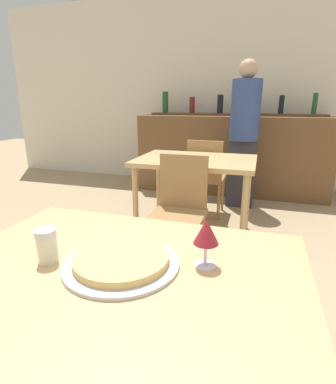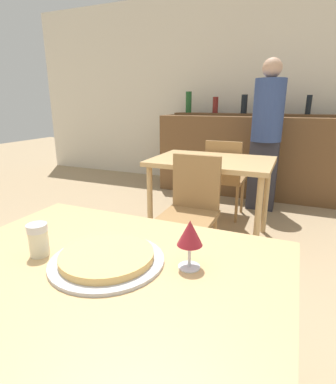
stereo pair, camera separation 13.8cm
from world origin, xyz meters
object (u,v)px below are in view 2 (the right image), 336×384
(chair_far_side_front, at_px, (192,205))
(cheese_shaker, at_px, (39,239))
(chair_far_side_back, at_px, (224,174))
(pizza_tray, at_px, (107,258))
(person_standing, at_px, (266,131))
(wine_glass, at_px, (190,234))

(chair_far_side_front, distance_m, cheese_shaker, 1.42)
(chair_far_side_back, xyz_separation_m, pizza_tray, (0.16, -2.45, 0.27))
(pizza_tray, distance_m, cheese_shaker, 0.25)
(chair_far_side_back, distance_m, person_standing, 0.74)
(pizza_tray, height_order, cheese_shaker, cheese_shaker)
(person_standing, bearing_deg, wine_glass, -88.70)
(pizza_tray, relative_size, person_standing, 0.21)
(chair_far_side_back, distance_m, pizza_tray, 2.47)
(chair_far_side_front, height_order, pizza_tray, chair_far_side_front)
(cheese_shaker, distance_m, wine_glass, 0.51)
(chair_far_side_front, relative_size, pizza_tray, 2.36)
(chair_far_side_back, relative_size, wine_glass, 5.48)
(person_standing, bearing_deg, pizza_tray, -93.70)
(chair_far_side_front, height_order, person_standing, person_standing)
(person_standing, bearing_deg, chair_far_side_back, -125.87)
(chair_far_side_front, height_order, chair_far_side_back, same)
(wine_glass, bearing_deg, cheese_shaker, -166.33)
(chair_far_side_front, relative_size, cheese_shaker, 7.73)
(chair_far_side_back, height_order, cheese_shaker, same)
(chair_far_side_front, distance_m, wine_glass, 1.39)
(chair_far_side_back, bearing_deg, chair_far_side_front, 90.00)
(wine_glass, bearing_deg, chair_far_side_front, 108.27)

